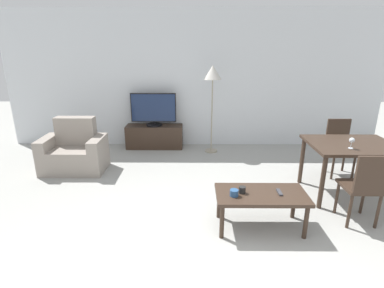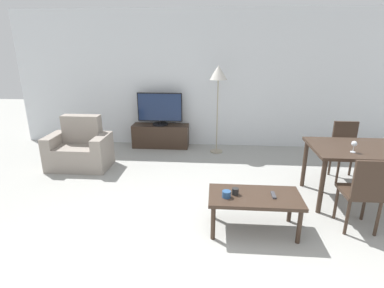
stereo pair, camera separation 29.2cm
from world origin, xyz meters
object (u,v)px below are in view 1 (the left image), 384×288
object	(u,v)px
cup_white_near	(242,190)
cup_colored_far	(234,193)
tv	(153,110)
dining_table	(351,150)
tv_stand	(154,137)
floor_lamp	(212,77)
dining_chair_near	(364,185)
wine_glass_left	(352,141)
coffee_table	(261,197)
dining_chair_far	(339,144)
armchair	(74,153)
remote_primary	(279,192)

from	to	relation	value
cup_white_near	cup_colored_far	bearing A→B (deg)	-143.98
cup_white_near	tv	bearing A→B (deg)	115.47
dining_table	tv_stand	bearing A→B (deg)	145.49
tv_stand	floor_lamp	size ratio (longest dim) A/B	0.68
dining_chair_near	wine_glass_left	size ratio (longest dim) A/B	6.13
coffee_table	wine_glass_left	xyz separation A→B (m)	(1.25, 0.62, 0.48)
dining_table	dining_chair_near	size ratio (longest dim) A/B	1.27
floor_lamp	tv_stand	bearing A→B (deg)	168.51
dining_chair_far	coffee_table	bearing A→B (deg)	-135.18
armchair	cup_colored_far	distance (m)	3.01
dining_chair_far	cup_white_near	size ratio (longest dim) A/B	11.79
tv	coffee_table	size ratio (longest dim) A/B	0.89
remote_primary	cup_white_near	xyz separation A→B (m)	(-0.42, 0.00, 0.03)
coffee_table	floor_lamp	bearing A→B (deg)	99.12
armchair	floor_lamp	xyz separation A→B (m)	(2.34, 0.95, 1.14)
dining_table	armchair	bearing A→B (deg)	168.44
dining_chair_far	cup_colored_far	size ratio (longest dim) A/B	9.45
dining_chair_near	floor_lamp	world-z (taller)	floor_lamp
armchair	floor_lamp	world-z (taller)	floor_lamp
dining_table	dining_chair_far	world-z (taller)	dining_chair_far
tv_stand	dining_chair_near	bearing A→B (deg)	-45.23
dining_chair_near	cup_white_near	distance (m)	1.40
armchair	coffee_table	bearing A→B (deg)	-31.15
tv	dining_table	distance (m)	3.59
dining_table	wine_glass_left	xyz separation A→B (m)	(-0.13, -0.20, 0.20)
dining_chair_near	armchair	bearing A→B (deg)	158.01
dining_chair_near	wine_glass_left	world-z (taller)	wine_glass_left
dining_chair_far	floor_lamp	size ratio (longest dim) A/B	0.54
dining_chair_far	remote_primary	xyz separation A→B (m)	(-1.38, -1.57, -0.06)
cup_colored_far	wine_glass_left	size ratio (longest dim) A/B	0.65
tv	dining_table	xyz separation A→B (m)	(2.95, -2.03, -0.14)
coffee_table	floor_lamp	world-z (taller)	floor_lamp
armchair	tv_stand	distance (m)	1.68
cup_colored_far	cup_white_near	bearing A→B (deg)	36.02
dining_chair_near	dining_chair_far	distance (m)	1.54
remote_primary	dining_chair_far	bearing A→B (deg)	48.67
tv	floor_lamp	size ratio (longest dim) A/B	0.54
dining_chair_near	tv_stand	bearing A→B (deg)	134.77
dining_table	dining_chair_far	size ratio (longest dim) A/B	1.27
dining_chair_near	remote_primary	size ratio (longest dim) A/B	5.97
dining_chair_far	wine_glass_left	size ratio (longest dim) A/B	6.13
dining_chair_near	remote_primary	distance (m)	0.98
armchair	cup_colored_far	bearing A→B (deg)	-35.40
floor_lamp	coffee_table	bearing A→B (deg)	-80.88
dining_table	dining_chair_near	bearing A→B (deg)	-104.92
dining_table	dining_chair_near	xyz separation A→B (m)	(-0.20, -0.75, -0.15)
dining_chair_far	remote_primary	distance (m)	2.09
tv	floor_lamp	distance (m)	1.35
coffee_table	dining_chair_near	bearing A→B (deg)	3.74
dining_chair_far	armchair	bearing A→B (deg)	178.66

